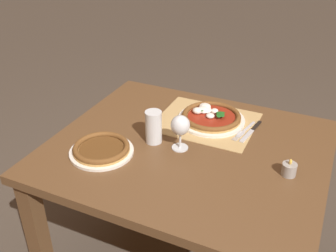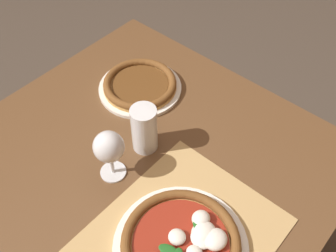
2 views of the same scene
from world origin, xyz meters
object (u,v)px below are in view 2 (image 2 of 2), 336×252
Objects in this scene: pizza_near at (183,243)px; pint_glass at (144,130)px; pizza_far at (140,85)px; wine_glass at (109,148)px.

pizza_near is 2.18× the size of pint_glass.
pizza_far is 1.72× the size of wine_glass.
pint_glass is (-0.16, -0.17, 0.05)m from pizza_far.
pizza_near is 0.29m from wine_glass.
wine_glass reaches higher than pizza_far.
wine_glass is at bearing 179.18° from pint_glass.
pint_glass is at bearing 59.10° from pizza_near.
pizza_near is 2.04× the size of wine_glass.
pint_glass is (0.12, -0.00, -0.04)m from wine_glass.
pizza_near is at bearing -98.13° from wine_glass.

